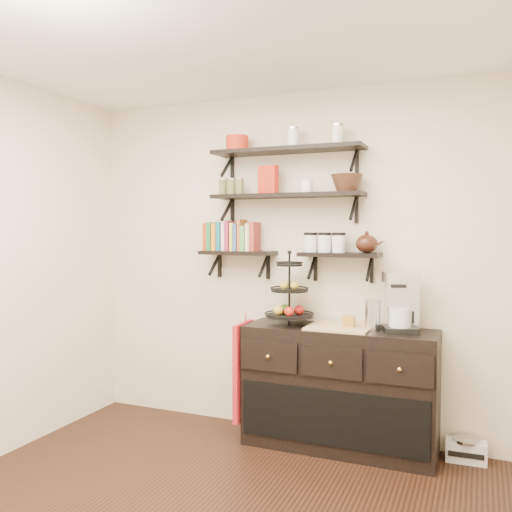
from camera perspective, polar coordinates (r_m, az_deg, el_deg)
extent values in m
cube|color=white|center=(2.94, -8.20, 24.18)|extent=(3.50, 3.50, 0.02)
cube|color=beige|center=(4.35, 3.81, -0.79)|extent=(3.50, 0.02, 2.70)
cube|color=black|center=(4.26, 3.26, 11.07)|extent=(1.20, 0.27, 0.03)
cube|color=black|center=(4.55, -2.51, 9.09)|extent=(0.02, 0.03, 0.20)
cube|color=black|center=(4.22, 10.58, 9.53)|extent=(0.02, 0.03, 0.20)
cube|color=black|center=(4.22, 3.24, 6.37)|extent=(1.20, 0.27, 0.03)
cube|color=black|center=(4.52, -2.50, 4.68)|extent=(0.02, 0.03, 0.20)
cube|color=black|center=(4.19, 10.53, 4.77)|extent=(0.02, 0.03, 0.20)
cube|color=black|center=(4.39, -1.92, 0.36)|extent=(0.60, 0.25, 0.03)
cube|color=black|center=(4.59, -3.85, -0.97)|extent=(0.02, 0.03, 0.20)
cube|color=black|center=(4.41, 1.28, -1.13)|extent=(0.03, 0.03, 0.20)
cube|color=black|center=(4.11, 8.80, 0.15)|extent=(0.60, 0.25, 0.03)
cube|color=black|center=(4.28, 6.28, -1.26)|extent=(0.03, 0.03, 0.20)
cube|color=black|center=(4.18, 12.08, -1.41)|extent=(0.02, 0.03, 0.20)
cube|color=#A72B0E|center=(4.50, -4.89, 1.88)|extent=(0.02, 0.15, 0.20)
cube|color=#206B36|center=(4.48, -4.51, 2.13)|extent=(0.03, 0.15, 0.24)
cube|color=orange|center=(4.47, -4.07, 1.94)|extent=(0.04, 0.15, 0.21)
cube|color=#0D6379|center=(4.45, -3.66, 2.19)|extent=(0.03, 0.15, 0.25)
cube|color=beige|center=(4.44, -3.26, 2.00)|extent=(0.03, 0.15, 0.22)
cube|color=#902146|center=(4.42, -2.80, 2.26)|extent=(0.04, 0.15, 0.26)
cube|color=gold|center=(4.40, -2.35, 2.06)|extent=(0.03, 0.15, 0.23)
cube|color=#33548F|center=(4.39, -1.93, 1.86)|extent=(0.03, 0.15, 0.20)
cube|color=#9C5029|center=(4.37, -1.44, 2.12)|extent=(0.04, 0.15, 0.24)
cube|color=#499848|center=(4.35, -0.97, 1.92)|extent=(0.03, 0.15, 0.21)
cube|color=beige|center=(4.34, -0.52, 2.18)|extent=(0.03, 0.15, 0.25)
cube|color=maroon|center=(4.33, -0.10, 1.98)|extent=(0.02, 0.15, 0.22)
cylinder|color=silver|center=(4.17, 5.76, 1.31)|extent=(0.10, 0.10, 0.13)
cylinder|color=silver|center=(4.14, 7.22, 1.29)|extent=(0.10, 0.10, 0.13)
cylinder|color=silver|center=(4.11, 8.69, 1.27)|extent=(0.10, 0.10, 0.13)
cube|color=black|center=(4.16, 8.74, -13.60)|extent=(1.40, 0.45, 0.90)
cube|color=tan|center=(4.06, 8.80, -7.38)|extent=(0.45, 0.41, 0.02)
sphere|color=gold|center=(4.00, 1.25, -10.55)|extent=(0.04, 0.04, 0.04)
sphere|color=gold|center=(3.86, 7.85, -11.08)|extent=(0.04, 0.04, 0.04)
sphere|color=gold|center=(3.77, 14.87, -11.48)|extent=(0.04, 0.04, 0.04)
cylinder|color=black|center=(4.13, 3.53, -3.50)|extent=(0.02, 0.02, 0.54)
cylinder|color=black|center=(4.15, 3.52, -6.31)|extent=(0.37, 0.37, 0.01)
cylinder|color=black|center=(4.13, 3.53, -3.65)|extent=(0.28, 0.28, 0.02)
cylinder|color=black|center=(4.11, 3.54, -0.95)|extent=(0.19, 0.19, 0.02)
sphere|color=#B21914|center=(4.17, 4.56, -5.68)|extent=(0.08, 0.08, 0.08)
sphere|color=gold|center=(4.14, 2.96, -3.10)|extent=(0.06, 0.06, 0.06)
cube|color=#A06B25|center=(4.03, 9.76, -6.76)|extent=(0.08, 0.08, 0.08)
cube|color=black|center=(3.97, 14.93, -7.47)|extent=(0.29, 0.27, 0.04)
cube|color=silver|center=(4.02, 15.10, -4.80)|extent=(0.24, 0.16, 0.36)
cube|color=silver|center=(3.93, 15.00, -2.21)|extent=(0.29, 0.27, 0.07)
cylinder|color=silver|center=(3.94, 14.90, -6.25)|extent=(0.19, 0.19, 0.14)
cylinder|color=silver|center=(3.97, 12.19, -6.15)|extent=(0.11, 0.11, 0.22)
cube|color=red|center=(4.28, -1.34, -11.96)|extent=(0.04, 0.32, 0.75)
cube|color=silver|center=(4.28, 21.24, -18.62)|extent=(0.28, 0.15, 0.14)
cylinder|color=silver|center=(4.26, 21.26, -17.60)|extent=(0.19, 0.19, 0.02)
cube|color=black|center=(4.22, 21.22, -18.98)|extent=(0.23, 0.02, 0.04)
cube|color=red|center=(4.28, 1.30, 8.00)|extent=(0.17, 0.10, 0.22)
cylinder|color=white|center=(4.18, 5.36, 7.26)|extent=(0.09, 0.09, 0.10)
cylinder|color=red|center=(4.42, -2.00, 11.75)|extent=(0.18, 0.18, 0.12)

